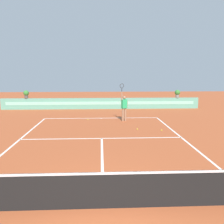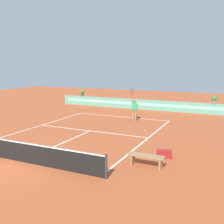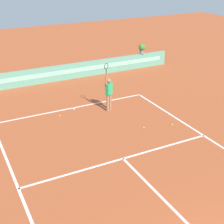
% 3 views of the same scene
% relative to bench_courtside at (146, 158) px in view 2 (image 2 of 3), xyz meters
% --- Properties ---
extents(ground_plane, '(60.00, 60.00, 0.00)m').
position_rel_bench_courtside_xyz_m(ground_plane, '(-5.43, 4.09, -0.38)').
color(ground_plane, '#A84C28').
extents(court_lines, '(8.32, 11.94, 0.01)m').
position_rel_bench_courtside_xyz_m(court_lines, '(-5.43, 4.81, -0.37)').
color(court_lines, white).
rests_on(court_lines, ground).
extents(net, '(8.92, 0.10, 1.00)m').
position_rel_bench_courtside_xyz_m(net, '(-5.43, -1.91, 0.13)').
color(net, '#333333').
rests_on(net, ground).
extents(back_wall_barrier, '(18.00, 0.21, 1.00)m').
position_rel_bench_courtside_xyz_m(back_wall_barrier, '(-5.43, 14.48, 0.12)').
color(back_wall_barrier, '#60A88E').
rests_on(back_wall_barrier, ground).
extents(bench_courtside, '(1.60, 0.44, 0.51)m').
position_rel_bench_courtside_xyz_m(bench_courtside, '(0.00, 0.00, 0.00)').
color(bench_courtside, '#99754C').
rests_on(bench_courtside, ground).
extents(gear_bag, '(0.78, 0.56, 0.36)m').
position_rel_bench_courtside_xyz_m(gear_bag, '(0.43, 1.42, -0.20)').
color(gear_bag, maroon).
rests_on(gear_bag, ground).
extents(tennis_player, '(0.57, 0.36, 2.58)m').
position_rel_bench_courtside_xyz_m(tennis_player, '(-3.87, 8.84, 0.67)').
color(tennis_player, '#9E7051').
rests_on(tennis_player, ground).
extents(tennis_ball_near_baseline, '(0.07, 0.07, 0.07)m').
position_rel_bench_courtside_xyz_m(tennis_ball_near_baseline, '(-1.97, 5.95, -0.34)').
color(tennis_ball_near_baseline, '#CCE033').
rests_on(tennis_ball_near_baseline, ground).
extents(tennis_ball_mid_court, '(0.07, 0.07, 0.07)m').
position_rel_bench_courtside_xyz_m(tennis_ball_mid_court, '(-3.33, 6.29, -0.34)').
color(tennis_ball_mid_court, '#CCE033').
rests_on(tennis_ball_mid_court, ground).
extents(tennis_ball_by_sideline, '(0.07, 0.07, 0.07)m').
position_rel_bench_courtside_xyz_m(tennis_ball_by_sideline, '(-6.38, 9.32, -0.34)').
color(tennis_ball_by_sideline, '#CCE033').
rests_on(tennis_ball_by_sideline, ground).
extents(potted_plant_far_right, '(0.48, 0.48, 0.72)m').
position_rel_bench_courtside_xyz_m(potted_plant_far_right, '(1.61, 14.48, 1.04)').
color(potted_plant_far_right, gray).
rests_on(potted_plant_far_right, back_wall_barrier).
extents(potted_plant_far_left, '(0.48, 0.48, 0.72)m').
position_rel_bench_courtside_xyz_m(potted_plant_far_left, '(-12.13, 14.48, 1.04)').
color(potted_plant_far_left, '#514C47').
rests_on(potted_plant_far_left, back_wall_barrier).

